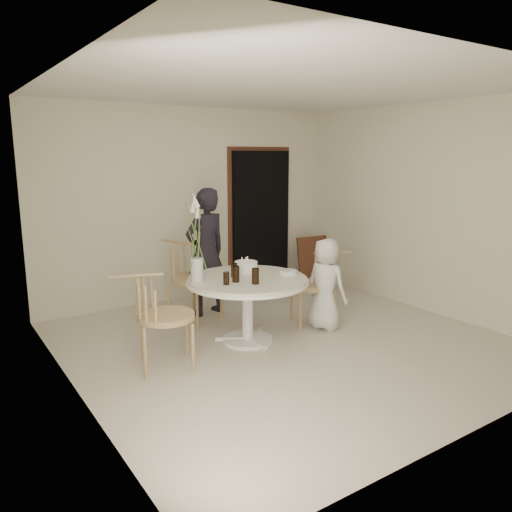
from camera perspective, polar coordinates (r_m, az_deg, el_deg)
ground at (r=5.64m, az=3.47°, el=-9.74°), size 4.50×4.50×0.00m
room_shell at (r=5.28m, az=3.69°, el=6.90°), size 4.50×4.50×4.50m
doorway at (r=7.77m, az=0.53°, el=4.16°), size 1.00×0.10×2.10m
door_trim at (r=7.80m, az=0.37°, el=4.63°), size 1.12×0.03×2.22m
table at (r=5.45m, az=-0.98°, el=-3.66°), size 1.33×1.33×0.73m
picture_frame at (r=8.10m, az=6.56°, el=-0.45°), size 0.58×0.21×0.75m
chair_far at (r=6.26m, az=-7.99°, el=-1.49°), size 0.69×0.72×1.00m
chair_right at (r=6.12m, az=7.63°, el=-2.40°), size 0.65×0.63×0.90m
chair_left at (r=4.86m, az=-11.88°, el=-5.75°), size 0.67×0.64×0.96m
girl at (r=6.42m, az=-5.75°, el=0.46°), size 0.66×0.49×1.64m
boy at (r=5.93m, az=7.99°, el=-3.23°), size 0.44×0.59×1.09m
birthday_cake at (r=5.66m, az=-1.15°, el=-1.25°), size 0.26×0.26×0.17m
cola_tumbler_a at (r=5.13m, az=-3.43°, el=-2.55°), size 0.07×0.07×0.14m
cola_tumbler_b at (r=5.15m, az=-0.06°, el=-2.31°), size 0.10×0.10×0.16m
cola_tumbler_c at (r=5.23m, az=-2.33°, el=-2.09°), size 0.09×0.09×0.17m
cola_tumbler_d at (r=5.44m, az=-2.51°, el=-1.63°), size 0.09×0.09×0.15m
plate_stack at (r=5.57m, az=3.69°, el=-1.87°), size 0.23×0.23×0.05m
flower_vase at (r=5.24m, az=-6.82°, el=0.65°), size 0.13×0.13×0.94m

